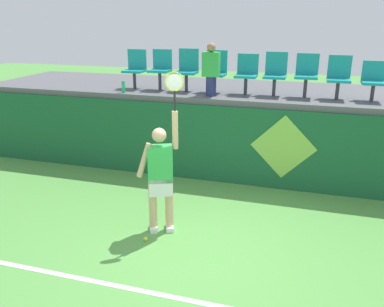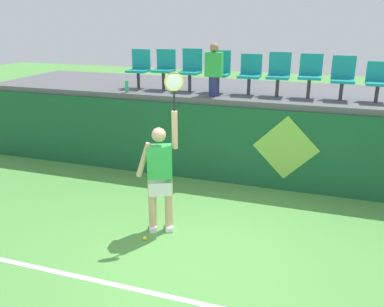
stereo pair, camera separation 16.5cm
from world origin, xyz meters
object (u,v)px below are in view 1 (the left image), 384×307
Objects in this scene: stadium_chair_0 at (135,67)px; stadium_chair_1 at (161,67)px; water_bottle at (123,87)px; stadium_chair_8 at (374,79)px; tennis_ball at (146,239)px; stadium_chair_6 at (307,73)px; stadium_chair_7 at (339,76)px; spectator_0 at (211,69)px; stadium_chair_2 at (187,68)px; tennis_player at (161,175)px; stadium_chair_5 at (275,72)px; stadium_chair_3 at (216,70)px; stadium_chair_4 at (247,72)px.

stadium_chair_0 is 0.61m from stadium_chair_1.
stadium_chair_8 is (4.97, 0.61, 0.29)m from water_bottle.
water_bottle reaches higher than tennis_ball.
stadium_chair_6 is 0.61m from stadium_chair_7.
spectator_0 is at bearing -167.54° from stadium_chair_6.
tennis_ball is 0.06× the size of spectator_0.
tennis_ball is 0.08× the size of stadium_chair_1.
stadium_chair_2 is 0.85× the size of spectator_0.
tennis_player is 2.93× the size of stadium_chair_1.
stadium_chair_1 is at bearing 161.66° from spectator_0.
stadium_chair_5 is 1.86m from stadium_chair_8.
stadium_chair_2 reaches higher than stadium_chair_1.
tennis_ball is at bearing -73.83° from stadium_chair_1.
stadium_chair_6 is at bearing -0.04° from stadium_chair_0.
stadium_chair_8 is (3.11, -0.01, -0.06)m from stadium_chair_3.
stadium_chair_4 is at bearing -179.90° from stadium_chair_7.
stadium_chair_6 reaches higher than stadium_chair_8.
stadium_chair_4 is (0.92, 3.40, 2.15)m from tennis_ball.
tennis_player is at bearing -60.28° from stadium_chair_0.
stadium_chair_3 is 1.17× the size of stadium_chair_8.
stadium_chair_4 is (2.53, 0.62, 0.33)m from water_bottle.
stadium_chair_3 reaches higher than stadium_chair_5.
stadium_chair_1 is at bearing -0.21° from stadium_chair_0.
stadium_chair_4 reaches higher than tennis_player.
tennis_ball is 0.08× the size of stadium_chair_7.
water_bottle is at bearing -173.70° from spectator_0.
water_bottle is at bearing -166.29° from stadium_chair_4.
stadium_chair_5 is 1.02× the size of stadium_chair_6.
stadium_chair_6 reaches higher than water_bottle.
stadium_chair_2 is at bearing 26.67° from water_bottle.
stadium_chair_1 is at bearing -179.91° from stadium_chair_5.
spectator_0 is (-2.47, -0.41, 0.09)m from stadium_chair_7.
stadium_chair_5 is at bearing 0.09° from stadium_chair_1.
stadium_chair_6 is at bearing 179.80° from stadium_chair_8.
stadium_chair_2 is 1.87m from stadium_chair_5.
stadium_chair_8 is 0.71× the size of spectator_0.
stadium_chair_8 is (4.95, -0.01, -0.06)m from stadium_chair_0.
stadium_chair_6 is 1.90m from spectator_0.
water_bottle is 2.62m from stadium_chair_4.
stadium_chair_7 is (4.31, 0.00, -0.01)m from stadium_chair_0.
stadium_chair_3 is (1.85, 0.00, 0.01)m from stadium_chair_0.
stadium_chair_3 is (1.87, 0.62, 0.35)m from water_bottle.
spectator_0 reaches higher than stadium_chair_1.
water_bottle is 1.92m from spectator_0.
stadium_chair_7 is 0.79× the size of spectator_0.
stadium_chair_1 is 3.10m from stadium_chair_6.
stadium_chair_1 reaches higher than stadium_chair_6.
stadium_chair_7 is (1.22, -0.00, -0.02)m from stadium_chair_5.
tennis_player is 3.67m from stadium_chair_0.
stadium_chair_0 is 2.51m from stadium_chair_4.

